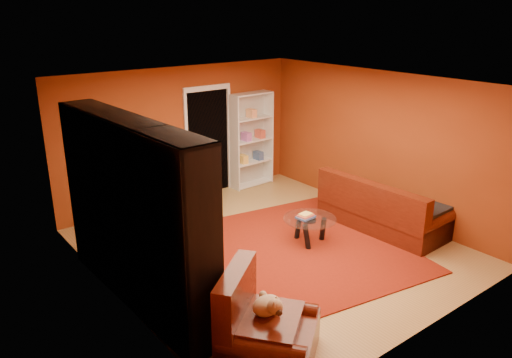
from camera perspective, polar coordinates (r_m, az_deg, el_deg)
floor at (r=8.03m, az=1.77°, el=-8.01°), size 5.00×5.50×0.05m
ceiling at (r=7.22m, az=1.98°, el=11.06°), size 5.00×5.50×0.05m
wall_back at (r=9.74m, az=-8.63°, el=5.01°), size 5.00×0.05×2.60m
wall_left at (r=6.31m, az=-16.13°, el=-3.38°), size 0.05×5.50×2.60m
wall_right at (r=9.28m, az=14.01°, el=3.95°), size 0.05×5.50×2.60m
doorway at (r=10.06m, az=-5.45°, el=4.11°), size 1.06×0.60×2.16m
rug at (r=8.04m, az=5.41°, el=-7.78°), size 3.42×3.82×0.02m
media_unit at (r=6.39m, az=-13.80°, el=-3.87°), size 0.60×3.14×2.40m
christmas_tree at (r=8.80m, az=-9.57°, el=0.30°), size 1.10×1.10×1.73m
gift_box_teal at (r=8.77m, az=-16.67°, el=-5.11°), size 0.40×0.40×0.32m
gift_box_green at (r=8.62m, az=-7.36°, el=-5.00°), size 0.35×0.35×0.27m
gift_box_red at (r=9.44m, az=-14.18°, el=-3.45°), size 0.27×0.27×0.22m
white_bookshelf at (r=10.48m, az=-0.51°, el=4.46°), size 0.95×0.38×2.03m
armchair at (r=5.55m, az=1.63°, el=-16.35°), size 1.48×1.48×0.82m
dog at (r=5.49m, az=1.24°, el=-14.27°), size 0.50×0.48×0.27m
sofa at (r=8.82m, az=14.41°, el=-2.61°), size 1.06×2.20×0.93m
coffee_table at (r=8.13m, az=6.11°, el=-5.83°), size 0.94×0.94×0.53m
acrylic_chair at (r=8.14m, az=-5.81°, el=-4.37°), size 0.47×0.50×0.81m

